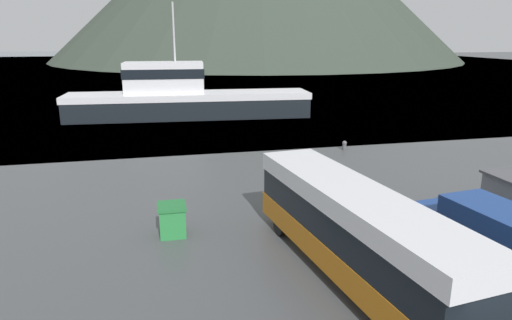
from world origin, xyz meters
TOP-DOWN VIEW (x-y plane):
  - water_surface at (0.00, 144.70)m, footprint 240.00×240.00m
  - tour_bus at (-1.34, 5.67)m, footprint 3.91×12.25m
  - delivery_van at (4.13, 5.56)m, footprint 2.84×6.01m
  - fishing_boat at (-4.77, 41.05)m, footprint 26.10×6.88m
  - storage_bin at (-7.60, 10.78)m, footprint 1.23×1.30m
  - mooring_bollard at (6.24, 23.67)m, footprint 0.36×0.36m

SIDE VIEW (x-z plane):
  - water_surface at x=0.00m, z-range 0.00..0.00m
  - mooring_bollard at x=6.24m, z-range 0.03..0.75m
  - storage_bin at x=-7.60m, z-range 0.01..1.45m
  - delivery_van at x=4.13m, z-range 0.07..2.51m
  - tour_bus at x=-1.34m, z-range 0.21..3.57m
  - fishing_boat at x=-4.77m, z-range -3.77..8.12m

